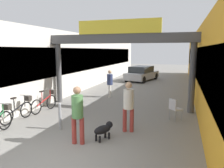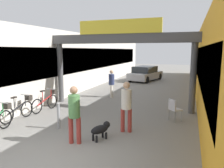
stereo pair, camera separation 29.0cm
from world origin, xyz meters
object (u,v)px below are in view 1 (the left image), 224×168
pedestrian_carrying_crate (110,82)px  bicycle_red_third (46,102)px  pedestrian_companion (128,103)px  cafe_chair_aluminium_nearer (174,107)px  pedestrian_with_dog (78,111)px  dog_on_leash (104,129)px  bicycle_black_second (19,110)px  parked_car_silver (142,74)px  bollard_post_metal (60,116)px

pedestrian_carrying_crate → bicycle_red_third: 4.21m
pedestrian_companion → bicycle_red_third: bearing=162.4°
bicycle_red_third → cafe_chair_aluminium_nearer: (5.68, 0.36, 0.10)m
pedestrian_with_dog → pedestrian_companion: pedestrian_with_dog is taller
dog_on_leash → cafe_chair_aluminium_nearer: size_ratio=0.85×
pedestrian_companion → bicycle_black_second: pedestrian_companion is taller
dog_on_leash → bicycle_red_third: (-3.66, 2.23, 0.10)m
pedestrian_carrying_crate → parked_car_silver: pedestrian_carrying_crate is taller
bollard_post_metal → pedestrian_with_dog: bearing=-38.1°
bicycle_black_second → bicycle_red_third: (0.19, 1.51, 0.00)m
pedestrian_carrying_crate → bicycle_red_third: (-1.85, -3.75, -0.48)m
bicycle_red_third → parked_car_silver: (2.36, 11.42, 0.21)m
bicycle_red_third → cafe_chair_aluminium_nearer: bearing=3.7°
cafe_chair_aluminium_nearer → parked_car_silver: 11.54m
parked_car_silver → bicycle_black_second: bearing=-101.2°
dog_on_leash → bicycle_black_second: bearing=169.4°
pedestrian_carrying_crate → parked_car_silver: 7.69m
pedestrian_companion → bicycle_red_third: pedestrian_companion is taller
pedestrian_carrying_crate → dog_on_leash: 6.27m
pedestrian_with_dog → bicycle_red_third: (-3.03, 2.76, -0.56)m
cafe_chair_aluminium_nearer → parked_car_silver: size_ratio=0.21×
pedestrian_with_dog → pedestrian_companion: bearing=50.2°
bicycle_black_second → cafe_chair_aluminium_nearer: 6.16m
pedestrian_with_dog → parked_car_silver: (-0.67, 14.18, -0.36)m
pedestrian_with_dog → dog_on_leash: 1.06m
bicycle_black_second → parked_car_silver: (2.56, 12.92, 0.21)m
bicycle_black_second → pedestrian_with_dog: bearing=-21.3°
dog_on_leash → cafe_chair_aluminium_nearer: cafe_chair_aluminium_nearer is taller
bicycle_black_second → parked_car_silver: 13.18m
pedestrian_with_dog → dog_on_leash: size_ratio=2.30×
bicycle_black_second → cafe_chair_aluminium_nearer: size_ratio=1.90×
pedestrian_companion → bollard_post_metal: bearing=-167.5°
bicycle_black_second → bollard_post_metal: 2.10m
pedestrian_carrying_crate → pedestrian_with_dog: bearing=-79.7°
bicycle_red_third → cafe_chair_aluminium_nearer: 5.69m
bicycle_black_second → bollard_post_metal: bearing=-9.6°
bicycle_red_third → dog_on_leash: bearing=-31.3°
pedestrian_carrying_crate → dog_on_leash: size_ratio=2.13×
bollard_post_metal → cafe_chair_aluminium_nearer: (3.80, 2.22, 0.06)m
pedestrian_companion → bicycle_red_third: size_ratio=1.03×
pedestrian_with_dog → pedestrian_carrying_crate: pedestrian_with_dog is taller
pedestrian_carrying_crate → cafe_chair_aluminium_nearer: pedestrian_carrying_crate is taller
bicycle_red_third → bollard_post_metal: 2.64m
bicycle_red_third → pedestrian_companion: bearing=-17.6°
cafe_chair_aluminium_nearer → parked_car_silver: bearing=106.7°
pedestrian_companion → dog_on_leash: pedestrian_companion is taller
pedestrian_companion → dog_on_leash: 1.24m
bicycle_red_third → parked_car_silver: size_ratio=0.39×
bicycle_black_second → bollard_post_metal: size_ratio=1.77×
bicycle_red_third → bollard_post_metal: bicycle_red_third is taller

